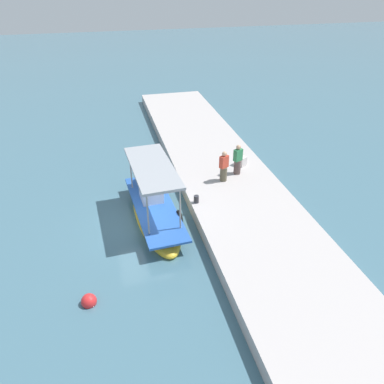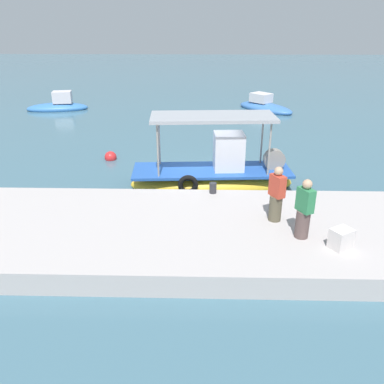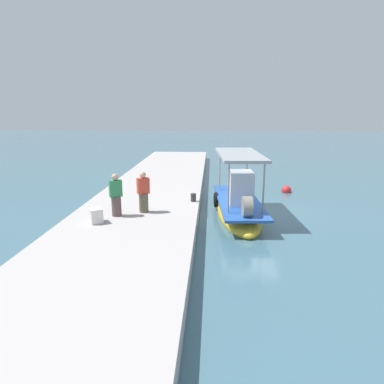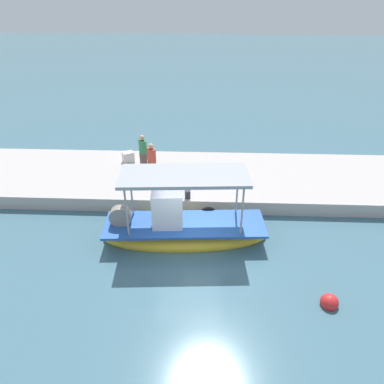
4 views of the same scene
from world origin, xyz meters
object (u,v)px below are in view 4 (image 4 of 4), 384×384
at_px(fisherman_near_bollard, 143,153).
at_px(cargo_crate, 128,157).
at_px(fisherman_by_crate, 152,162).
at_px(marker_buoy, 329,302).
at_px(mooring_bollard, 188,194).
at_px(main_fishing_boat, 182,228).

bearing_deg(fisherman_near_bollard, cargo_crate, -31.50).
bearing_deg(cargo_crate, fisherman_near_bollard, 148.50).
bearing_deg(fisherman_by_crate, cargo_crate, -46.15).
bearing_deg(cargo_crate, fisherman_by_crate, 133.85).
relative_size(cargo_crate, marker_buoy, 0.96).
bearing_deg(fisherman_near_bollard, fisherman_by_crate, 120.31).
distance_m(fisherman_by_crate, mooring_bollard, 2.64).
bearing_deg(marker_buoy, cargo_crate, -47.45).
xyz_separation_m(fisherman_near_bollard, mooring_bollard, (-2.30, 2.85, -0.57)).
bearing_deg(fisherman_by_crate, mooring_bollard, 132.66).
height_order(main_fishing_boat, cargo_crate, main_fishing_boat).
relative_size(fisherman_near_bollard, fisherman_by_crate, 1.01).
bearing_deg(mooring_bollard, marker_buoy, 132.13).
bearing_deg(fisherman_near_bollard, mooring_bollard, 128.96).
height_order(mooring_bollard, marker_buoy, mooring_bollard).
distance_m(main_fishing_boat, cargo_crate, 6.20).
distance_m(fisherman_near_bollard, mooring_bollard, 3.71).
relative_size(fisherman_by_crate, cargo_crate, 3.09).
distance_m(fisherman_by_crate, cargo_crate, 2.11).
bearing_deg(marker_buoy, mooring_bollard, -47.87).
bearing_deg(fisherman_near_bollard, main_fishing_boat, 114.46).
bearing_deg(cargo_crate, marker_buoy, 132.55).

